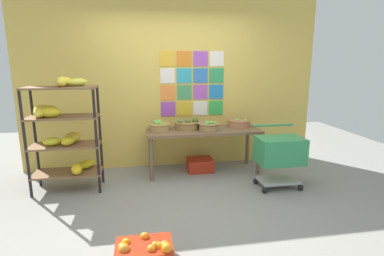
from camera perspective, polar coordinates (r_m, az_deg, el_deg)
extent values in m
plane|color=gray|center=(3.74, -0.68, -14.77)|extent=(9.13, 9.13, 0.00)
cube|color=#DDB850|center=(4.92, -3.66, 8.73)|extent=(4.79, 0.06, 2.79)
cube|color=gold|center=(4.87, -4.71, 13.00)|extent=(0.24, 0.01, 0.24)
cube|color=orange|center=(4.90, -1.51, 13.03)|extent=(0.24, 0.01, 0.24)
cube|color=#A24BB9|center=(4.94, 1.64, 13.03)|extent=(0.24, 0.01, 0.24)
cube|color=white|center=(5.00, 4.73, 12.98)|extent=(0.24, 0.01, 0.24)
cube|color=white|center=(4.87, -4.66, 9.85)|extent=(0.24, 0.01, 0.24)
cube|color=#2FA1BC|center=(4.90, -1.49, 9.90)|extent=(0.24, 0.01, 0.24)
cube|color=#3373C0|center=(4.95, 1.62, 9.92)|extent=(0.24, 0.01, 0.24)
cube|color=#309759|center=(5.01, 4.68, 9.92)|extent=(0.24, 0.01, 0.24)
cube|color=orange|center=(4.89, -4.60, 6.72)|extent=(0.24, 0.01, 0.24)
cube|color=#448F57|center=(4.92, -1.47, 6.79)|extent=(0.24, 0.01, 0.24)
cube|color=#A650BA|center=(4.97, 1.61, 6.84)|extent=(0.24, 0.01, 0.24)
cube|color=#237BC1|center=(5.03, 4.62, 6.87)|extent=(0.24, 0.01, 0.24)
cube|color=purple|center=(4.93, -4.55, 3.62)|extent=(0.24, 0.01, 0.24)
cube|color=gold|center=(4.96, -1.46, 3.71)|extent=(0.24, 0.01, 0.24)
cube|color=white|center=(5.00, 1.59, 3.78)|extent=(0.24, 0.01, 0.24)
cube|color=green|center=(5.06, 4.57, 3.85)|extent=(0.24, 0.01, 0.24)
cylinder|color=black|center=(4.27, -29.09, -2.85)|extent=(0.04, 0.04, 1.40)
cylinder|color=black|center=(4.06, -17.67, -2.56)|extent=(0.04, 0.04, 1.40)
cylinder|color=black|center=(4.61, -27.60, -1.65)|extent=(0.04, 0.04, 1.40)
cylinder|color=black|center=(4.42, -17.03, -1.32)|extent=(0.04, 0.04, 1.40)
cube|color=brown|center=(4.45, -22.45, -7.81)|extent=(0.89, 0.41, 0.03)
ellipsoid|color=yellow|center=(4.48, -19.46, -6.47)|extent=(0.31, 0.34, 0.11)
ellipsoid|color=yellow|center=(4.29, -21.02, -7.25)|extent=(0.19, 0.28, 0.14)
cube|color=brown|center=(4.34, -22.87, -3.05)|extent=(0.89, 0.41, 0.02)
ellipsoid|color=gold|center=(4.25, -22.50, -2.29)|extent=(0.22, 0.25, 0.12)
ellipsoid|color=yellow|center=(4.38, -21.76, -1.67)|extent=(0.28, 0.26, 0.15)
ellipsoid|color=yellow|center=(4.34, -25.03, -2.32)|extent=(0.25, 0.19, 0.11)
cube|color=brown|center=(4.26, -23.30, 1.92)|extent=(0.89, 0.41, 0.02)
ellipsoid|color=yellow|center=(4.43, -26.77, 3.06)|extent=(0.20, 0.29, 0.14)
ellipsoid|color=yellow|center=(4.26, -26.92, 2.67)|extent=(0.14, 0.27, 0.13)
ellipsoid|color=gold|center=(4.21, -25.44, 2.74)|extent=(0.28, 0.15, 0.14)
ellipsoid|color=gold|center=(4.35, -26.03, 2.99)|extent=(0.32, 0.22, 0.14)
cube|color=brown|center=(4.21, -23.75, 7.04)|extent=(0.89, 0.41, 0.02)
ellipsoid|color=yellow|center=(4.28, -23.17, 8.14)|extent=(0.25, 0.21, 0.12)
ellipsoid|color=#D4D83C|center=(4.23, -20.99, 8.16)|extent=(0.32, 0.31, 0.10)
ellipsoid|color=yellow|center=(4.16, -23.45, 8.09)|extent=(0.14, 0.29, 0.13)
cube|color=brown|center=(4.65, 2.16, -0.50)|extent=(1.75, 0.61, 0.04)
cylinder|color=brown|center=(4.42, -7.70, -5.97)|extent=(0.06, 0.06, 0.65)
cylinder|color=brown|center=(4.75, 12.48, -4.84)|extent=(0.06, 0.06, 0.65)
cylinder|color=brown|center=(4.89, -7.92, -4.16)|extent=(0.06, 0.06, 0.65)
cylinder|color=brown|center=(5.19, 10.45, -3.26)|extent=(0.06, 0.06, 0.65)
cylinder|color=#A77049|center=(4.88, 8.89, 0.85)|extent=(0.34, 0.34, 0.11)
torus|color=#AF6E49|center=(4.87, 8.91, 1.47)|extent=(0.36, 0.36, 0.02)
sphere|color=#75CB39|center=(4.84, 8.80, 1.54)|extent=(0.05, 0.05, 0.05)
sphere|color=#7BD231|center=(4.87, 10.15, 1.52)|extent=(0.05, 0.05, 0.05)
sphere|color=#71C936|center=(4.85, 8.31, 1.57)|extent=(0.05, 0.05, 0.05)
sphere|color=#6ECE35|center=(4.84, 8.41, 1.53)|extent=(0.05, 0.05, 0.05)
cylinder|color=#A98649|center=(4.58, -6.23, 0.14)|extent=(0.29, 0.29, 0.10)
torus|color=#AB8A48|center=(4.57, -6.24, 0.77)|extent=(0.32, 0.32, 0.03)
sphere|color=#6EB039|center=(4.51, -5.92, 0.71)|extent=(0.08, 0.08, 0.08)
sphere|color=#6BAA34|center=(4.59, -6.17, 0.90)|extent=(0.07, 0.07, 0.07)
sphere|color=#7EB337|center=(4.64, -6.52, 1.19)|extent=(0.07, 0.07, 0.07)
sphere|color=#7CC03E|center=(4.61, -6.35, 1.16)|extent=(0.09, 0.09, 0.09)
sphere|color=#6DB045|center=(4.56, -6.59, 0.85)|extent=(0.07, 0.07, 0.07)
sphere|color=#66BD49|center=(4.61, -7.01, 1.03)|extent=(0.09, 0.09, 0.09)
cylinder|color=olive|center=(4.56, 3.16, 0.19)|extent=(0.29, 0.29, 0.11)
torus|color=olive|center=(4.55, 3.17, 0.85)|extent=(0.32, 0.32, 0.03)
sphere|color=#7CC03C|center=(4.58, 3.79, 1.06)|extent=(0.05, 0.05, 0.05)
sphere|color=#6FC92E|center=(4.55, 3.57, 1.00)|extent=(0.05, 0.05, 0.05)
sphere|color=#74CD42|center=(4.49, 2.86, 0.86)|extent=(0.06, 0.06, 0.06)
sphere|color=#85CE34|center=(4.55, 3.01, 0.96)|extent=(0.05, 0.05, 0.05)
sphere|color=#7ABD40|center=(4.64, 2.93, 1.15)|extent=(0.06, 0.06, 0.06)
sphere|color=#70CE2F|center=(4.61, 4.40, 1.03)|extent=(0.05, 0.05, 0.05)
cylinder|color=olive|center=(4.67, -0.98, 0.49)|extent=(0.38, 0.38, 0.11)
torus|color=olive|center=(4.66, -0.98, 1.14)|extent=(0.40, 0.40, 0.03)
sphere|color=#48672E|center=(4.63, -0.90, 1.25)|extent=(0.09, 0.09, 0.09)
sphere|color=#3F6B27|center=(4.60, -2.28, 1.12)|extent=(0.08, 0.08, 0.08)
sphere|color=#4D6325|center=(4.64, -2.24, 1.29)|extent=(0.07, 0.07, 0.07)
sphere|color=#52662C|center=(4.64, -0.73, 1.22)|extent=(0.09, 0.09, 0.09)
sphere|color=#415C24|center=(4.67, 0.62, 1.43)|extent=(0.09, 0.09, 0.09)
sphere|color=#4A7032|center=(4.61, -2.11, 1.12)|extent=(0.07, 0.07, 0.07)
cube|color=#AF2614|center=(4.85, 1.49, -6.98)|extent=(0.40, 0.33, 0.20)
cube|color=#AB2510|center=(2.82, -9.05, -22.68)|extent=(0.49, 0.33, 0.19)
sphere|color=orange|center=(2.83, -12.42, -20.50)|extent=(0.08, 0.08, 0.08)
sphere|color=orange|center=(2.74, -6.99, -21.31)|extent=(0.07, 0.07, 0.07)
sphere|color=orange|center=(2.74, -6.36, -21.44)|extent=(0.08, 0.08, 0.08)
sphere|color=orange|center=(2.70, -7.75, -21.85)|extent=(0.08, 0.08, 0.08)
sphere|color=orange|center=(2.68, -4.85, -21.86)|extent=(0.09, 0.09, 0.09)
sphere|color=orange|center=(2.73, -5.21, -21.39)|extent=(0.09, 0.09, 0.09)
sphere|color=orange|center=(2.74, -12.81, -21.55)|extent=(0.09, 0.09, 0.09)
sphere|color=orange|center=(2.78, -13.09, -21.21)|extent=(0.08, 0.08, 0.08)
sphere|color=orange|center=(2.86, -9.00, -19.70)|extent=(0.08, 0.08, 0.08)
sphere|color=black|center=(4.20, 13.64, -11.40)|extent=(0.08, 0.08, 0.08)
sphere|color=black|center=(4.42, 19.91, -10.58)|extent=(0.08, 0.08, 0.08)
sphere|color=black|center=(4.47, 12.03, -9.83)|extent=(0.08, 0.08, 0.08)
sphere|color=black|center=(4.67, 18.00, -9.16)|extent=(0.08, 0.08, 0.08)
cube|color=#A5A8AD|center=(4.41, 15.99, -9.51)|extent=(0.54, 0.34, 0.03)
cube|color=#2F8C56|center=(4.27, 16.34, -4.08)|extent=(0.62, 0.42, 0.36)
cylinder|color=#2F8C56|center=(4.41, 15.24, 0.50)|extent=(0.58, 0.03, 0.03)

